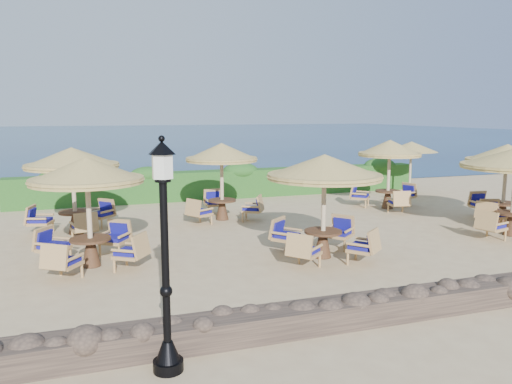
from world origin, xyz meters
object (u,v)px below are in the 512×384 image
object	(u,v)px
cafe_set_6	(506,168)
cafe_set_3	(73,172)
lamp_post	(165,267)
cafe_set_4	(222,167)
cafe_set_1	(324,186)
cafe_set_5	(389,162)
extra_parasol	(411,147)
cafe_set_0	(88,193)

from	to	relation	value
cafe_set_6	cafe_set_3	bearing A→B (deg)	167.73
lamp_post	cafe_set_4	distance (m)	10.24
cafe_set_4	cafe_set_6	xyz separation A→B (m)	(8.77, -3.52, 0.04)
cafe_set_1	cafe_set_4	size ratio (longest dim) A/B	1.05
lamp_post	cafe_set_5	size ratio (longest dim) A/B	1.22
cafe_set_5	cafe_set_1	bearing A→B (deg)	-135.67
cafe_set_1	cafe_set_3	bearing A→B (deg)	142.44
lamp_post	cafe_set_5	world-z (taller)	lamp_post
extra_parasol	cafe_set_1	world-z (taller)	cafe_set_1
lamp_post	extra_parasol	xyz separation A→B (m)	(12.60, 12.00, 0.62)
cafe_set_1	cafe_set_6	bearing A→B (deg)	12.90
lamp_post	cafe_set_4	world-z (taller)	lamp_post
extra_parasol	cafe_set_4	distance (m)	9.56
cafe_set_5	lamp_post	bearing A→B (deg)	-135.89
cafe_set_0	cafe_set_6	distance (m)	13.13
lamp_post	cafe_set_4	xyz separation A→B (m)	(3.33, 9.67, 0.27)
lamp_post	extra_parasol	size ratio (longest dim) A/B	1.38
cafe_set_0	cafe_set_6	world-z (taller)	same
cafe_set_4	cafe_set_5	distance (m)	6.58
cafe_set_0	cafe_set_6	size ratio (longest dim) A/B	0.98
cafe_set_5	cafe_set_0	bearing A→B (deg)	-159.55
cafe_set_0	cafe_set_6	bearing A→B (deg)	2.71
cafe_set_0	cafe_set_3	size ratio (longest dim) A/B	0.96
cafe_set_1	lamp_post	bearing A→B (deg)	-136.16
cafe_set_4	cafe_set_6	size ratio (longest dim) A/B	1.01
cafe_set_4	cafe_set_1	bearing A→B (deg)	-76.14
lamp_post	cafe_set_1	distance (m)	6.42
lamp_post	cafe_set_6	size ratio (longest dim) A/B	1.20
cafe_set_0	cafe_set_1	distance (m)	5.74
cafe_set_6	cafe_set_4	bearing A→B (deg)	158.15
extra_parasol	cafe_set_6	xyz separation A→B (m)	(-0.49, -5.84, -0.31)
cafe_set_4	cafe_set_5	world-z (taller)	same
extra_parasol	cafe_set_1	distance (m)	10.99
cafe_set_0	cafe_set_4	xyz separation A→B (m)	(4.34, 4.14, 0.03)
cafe_set_3	cafe_set_5	bearing A→B (deg)	2.54
lamp_post	cafe_set_6	xyz separation A→B (m)	(12.11, 6.16, 0.31)
cafe_set_0	cafe_set_4	world-z (taller)	same
lamp_post	cafe_set_6	world-z (taller)	lamp_post
extra_parasol	cafe_set_0	xyz separation A→B (m)	(-13.61, -6.47, -0.38)
cafe_set_0	cafe_set_6	xyz separation A→B (m)	(13.12, 0.62, 0.07)
cafe_set_5	cafe_set_6	size ratio (longest dim) A/B	0.98
cafe_set_1	cafe_set_4	bearing A→B (deg)	103.86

